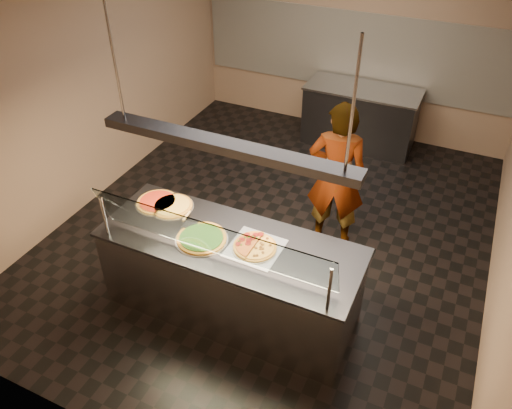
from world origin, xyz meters
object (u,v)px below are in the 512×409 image
at_px(pizza_tomato, 158,202).
at_px(worker, 337,177).
at_px(pizza_spatula, 188,219).
at_px(half_pizza_pepperoni, 246,242).
at_px(heat_lamp_housing, 226,146).
at_px(serving_counter, 231,276).
at_px(half_pizza_sausage, 264,249).
at_px(sneeze_guard, 210,239).
at_px(pizza_spinach, 202,238).
at_px(perforated_tray, 255,248).
at_px(pizza_cheese, 172,206).
at_px(prep_table, 360,117).

height_order(pizza_tomato, worker, worker).
bearing_deg(pizza_spatula, half_pizza_pepperoni, -6.46).
relative_size(half_pizza_pepperoni, pizza_tomato, 0.89).
bearing_deg(pizza_spatula, heat_lamp_housing, -9.66).
height_order(serving_counter, half_pizza_pepperoni, half_pizza_pepperoni).
bearing_deg(heat_lamp_housing, half_pizza_pepperoni, 3.51).
xyz_separation_m(half_pizza_sausage, worker, (0.21, 1.50, -0.05)).
height_order(sneeze_guard, pizza_spatula, sneeze_guard).
xyz_separation_m(half_pizza_sausage, pizza_spinach, (-0.60, -0.10, -0.01)).
relative_size(half_pizza_pepperoni, half_pizza_sausage, 1.00).
height_order(pizza_spatula, worker, worker).
relative_size(perforated_tray, half_pizza_sausage, 1.22).
bearing_deg(serving_counter, pizza_spinach, -160.16).
distance_m(serving_counter, pizza_tomato, 1.09).
relative_size(sneeze_guard, pizza_tomato, 5.10).
height_order(perforated_tray, pizza_tomato, pizza_tomato).
relative_size(pizza_cheese, pizza_spatula, 1.89).
xyz_separation_m(perforated_tray, heat_lamp_housing, (-0.26, -0.01, 1.01)).
distance_m(sneeze_guard, half_pizza_pepperoni, 0.47).
distance_m(half_pizza_pepperoni, worker, 1.55).
distance_m(pizza_tomato, worker, 1.99).
xyz_separation_m(serving_counter, pizza_tomato, (-0.95, 0.22, 0.48)).
height_order(pizza_cheese, heat_lamp_housing, heat_lamp_housing).
bearing_deg(serving_counter, perforated_tray, 1.66).
xyz_separation_m(pizza_spinach, pizza_spatula, (-0.25, 0.17, 0.01)).
distance_m(half_pizza_sausage, prep_table, 3.96).
height_order(half_pizza_pepperoni, prep_table, half_pizza_pepperoni).
xyz_separation_m(serving_counter, heat_lamp_housing, (-0.00, 0.00, 1.48)).
distance_m(half_pizza_sausage, pizza_spatula, 0.86).
height_order(pizza_spatula, heat_lamp_housing, heat_lamp_housing).
bearing_deg(half_pizza_pepperoni, pizza_cheese, 167.07).
xyz_separation_m(serving_counter, pizza_spinach, (-0.25, -0.09, 0.48)).
height_order(pizza_spinach, heat_lamp_housing, heat_lamp_housing).
relative_size(half_pizza_sausage, pizza_tomato, 0.89).
bearing_deg(serving_counter, heat_lamp_housing, 180.00).
relative_size(perforated_tray, prep_table, 0.28).
distance_m(half_pizza_pepperoni, pizza_spinach, 0.42).
height_order(pizza_spinach, pizza_spatula, pizza_spatula).
distance_m(sneeze_guard, perforated_tray, 0.52).
relative_size(serving_counter, heat_lamp_housing, 1.09).
height_order(half_pizza_pepperoni, pizza_spinach, half_pizza_pepperoni).
relative_size(serving_counter, half_pizza_pepperoni, 6.35).
bearing_deg(worker, serving_counter, 59.64).
height_order(pizza_cheese, pizza_spatula, pizza_spatula).
relative_size(pizza_spinach, heat_lamp_housing, 0.22).
bearing_deg(half_pizza_pepperoni, sneeze_guard, -114.85).
distance_m(pizza_cheese, pizza_tomato, 0.18).
xyz_separation_m(half_pizza_pepperoni, heat_lamp_housing, (-0.16, -0.01, 0.99)).
distance_m(half_pizza_sausage, heat_lamp_housing, 1.05).
height_order(pizza_spinach, pizza_cheese, pizza_spinach).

